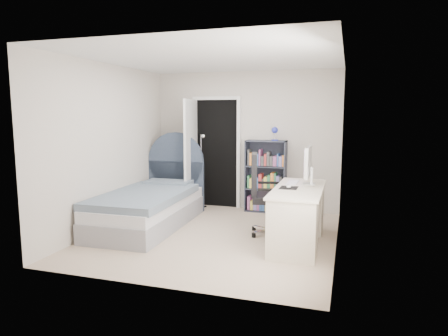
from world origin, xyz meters
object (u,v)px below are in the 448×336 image
(floor_lamp, at_px, (202,178))
(office_chair, at_px, (264,190))
(nightstand, at_px, (188,185))
(bookcase, at_px, (266,179))
(desk, at_px, (298,213))
(bed, at_px, (151,205))

(floor_lamp, distance_m, office_chair, 1.91)
(office_chair, bearing_deg, nightstand, 143.89)
(floor_lamp, xyz_separation_m, office_chair, (1.43, -1.27, 0.09))
(floor_lamp, distance_m, bookcase, 1.19)
(bookcase, bearing_deg, desk, -64.62)
(bed, height_order, office_chair, bed)
(bed, bearing_deg, desk, -5.91)
(bed, bearing_deg, bookcase, 41.40)
(floor_lamp, xyz_separation_m, bookcase, (1.19, 0.08, 0.03))
(bookcase, bearing_deg, bed, -138.60)
(bed, distance_m, desk, 2.36)
(office_chair, bearing_deg, bookcase, 100.06)
(bed, xyz_separation_m, nightstand, (0.10, 1.28, 0.09))
(bed, bearing_deg, floor_lamp, 73.64)
(bed, relative_size, desk, 1.47)
(floor_lamp, relative_size, office_chair, 1.16)
(bed, height_order, nightstand, bed)
(desk, bearing_deg, floor_lamp, 141.76)
(floor_lamp, height_order, desk, floor_lamp)
(bed, xyz_separation_m, bookcase, (1.57, 1.38, 0.27))
(bookcase, relative_size, office_chair, 1.28)
(nightstand, xyz_separation_m, office_chair, (1.71, -1.25, 0.24))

